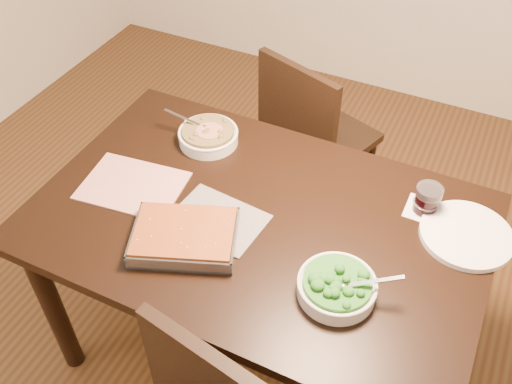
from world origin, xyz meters
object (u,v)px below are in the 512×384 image
(broccoli_bowl, at_px, (337,286))
(chair_far, at_px, (311,133))
(table, at_px, (258,238))
(baking_dish, at_px, (185,236))
(wine_tumbler, at_px, (427,199))
(stew_bowl, at_px, (208,135))
(dinner_plate, at_px, (466,235))

(broccoli_bowl, relative_size, chair_far, 0.28)
(table, xyz_separation_m, baking_dish, (-0.15, -0.19, 0.12))
(baking_dish, bearing_deg, wine_tumbler, 14.72)
(table, relative_size, stew_bowl, 5.89)
(table, height_order, stew_bowl, stew_bowl)
(stew_bowl, xyz_separation_m, baking_dish, (0.17, -0.45, -0.00))
(dinner_plate, relative_size, chair_far, 0.32)
(table, bearing_deg, baking_dish, -128.92)
(baking_dish, relative_size, dinner_plate, 1.32)
(wine_tumbler, distance_m, chair_far, 0.84)
(table, height_order, broccoli_bowl, broccoli_bowl)
(broccoli_bowl, distance_m, baking_dish, 0.47)
(table, distance_m, baking_dish, 0.27)
(table, xyz_separation_m, stew_bowl, (-0.32, 0.26, 0.12))
(broccoli_bowl, height_order, wine_tumbler, wine_tumbler)
(dinner_plate, bearing_deg, wine_tumbler, 157.79)
(table, distance_m, broccoli_bowl, 0.38)
(dinner_plate, height_order, chair_far, chair_far)
(broccoli_bowl, xyz_separation_m, wine_tumbler, (0.14, 0.42, 0.02))
(stew_bowl, relative_size, baking_dish, 0.65)
(table, relative_size, chair_far, 1.62)
(stew_bowl, bearing_deg, table, -39.15)
(stew_bowl, relative_size, broccoli_bowl, 0.99)
(wine_tumbler, xyz_separation_m, chair_far, (-0.58, 0.53, -0.32))
(table, distance_m, stew_bowl, 0.43)
(baking_dish, height_order, dinner_plate, baking_dish)
(broccoli_bowl, distance_m, dinner_plate, 0.46)
(stew_bowl, distance_m, baking_dish, 0.48)
(broccoli_bowl, bearing_deg, baking_dish, -177.27)
(wine_tumbler, relative_size, chair_far, 0.11)
(chair_far, bearing_deg, baking_dish, 107.23)
(table, height_order, baking_dish, baking_dish)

